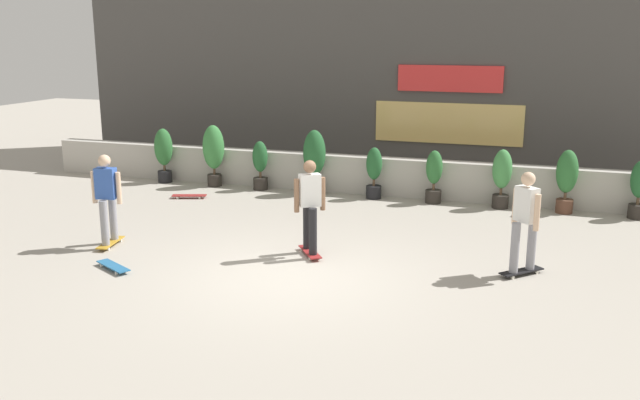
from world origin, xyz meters
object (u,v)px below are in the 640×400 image
(skateboard_aside, at_px, (189,196))
(skater_by_wall_right, at_px, (310,203))
(potted_plant_8, at_px, (639,187))
(potted_plant_0, at_px, (164,152))
(potted_plant_6, at_px, (502,176))
(potted_plant_2, at_px, (260,164))
(potted_plant_3, at_px, (314,157))
(potted_plant_5, at_px, (434,175))
(skateboard_near_camera, at_px, (113,266))
(skater_foreground, at_px, (107,196))
(skater_mid_plaza, at_px, (525,219))
(potted_plant_4, at_px, (374,171))
(potted_plant_1, at_px, (214,151))
(potted_plant_7, at_px, (567,177))

(skateboard_aside, bearing_deg, skater_by_wall_right, -37.09)
(potted_plant_8, xyz_separation_m, skater_by_wall_right, (-5.69, -4.50, 0.27))
(potted_plant_8, bearing_deg, potted_plant_0, -180.00)
(potted_plant_6, bearing_deg, skateboard_aside, -168.83)
(potted_plant_2, relative_size, potted_plant_8, 0.98)
(potted_plant_3, xyz_separation_m, potted_plant_5, (2.88, 0.00, -0.26))
(skater_by_wall_right, relative_size, skateboard_near_camera, 2.12)
(potted_plant_6, height_order, skater_foreground, skater_foreground)
(potted_plant_5, xyz_separation_m, skater_mid_plaza, (2.15, -4.36, 0.29))
(potted_plant_4, height_order, skateboard_aside, potted_plant_4)
(potted_plant_8, bearing_deg, potted_plant_1, -180.00)
(skater_mid_plaza, bearing_deg, potted_plant_2, 145.96)
(potted_plant_7, xyz_separation_m, skateboard_aside, (-8.37, -1.39, -0.72))
(potted_plant_4, bearing_deg, skater_by_wall_right, -90.14)
(potted_plant_7, bearing_deg, skateboard_aside, -170.60)
(potted_plant_5, xyz_separation_m, skater_foreground, (-5.06, -5.14, 0.29))
(skater_foreground, relative_size, skater_mid_plaza, 1.00)
(potted_plant_1, relative_size, potted_plant_7, 1.13)
(potted_plant_1, relative_size, potted_plant_5, 1.28)
(skateboard_aside, bearing_deg, potted_plant_0, 136.79)
(potted_plant_5, relative_size, potted_plant_7, 0.88)
(potted_plant_7, relative_size, skater_mid_plaza, 0.81)
(skateboard_near_camera, bearing_deg, skater_mid_plaza, 16.34)
(potted_plant_3, distance_m, skateboard_aside, 3.11)
(potted_plant_2, bearing_deg, skater_by_wall_right, -57.35)
(potted_plant_6, bearing_deg, potted_plant_1, 180.00)
(potted_plant_8, relative_size, skater_foreground, 0.73)
(potted_plant_7, height_order, skateboard_near_camera, potted_plant_7)
(potted_plant_6, distance_m, skateboard_near_camera, 8.50)
(potted_plant_4, relative_size, potted_plant_5, 1.00)
(potted_plant_0, distance_m, skater_foreground, 5.50)
(potted_plant_4, distance_m, potted_plant_8, 5.68)
(potted_plant_6, relative_size, skater_mid_plaza, 0.78)
(potted_plant_5, distance_m, skater_mid_plaza, 4.87)
(skater_mid_plaza, xyz_separation_m, skateboard_near_camera, (-6.40, -1.88, -0.88))
(potted_plant_4, bearing_deg, skater_foreground, -125.44)
(potted_plant_2, xyz_separation_m, potted_plant_3, (1.42, 0.00, 0.26))
(potted_plant_1, bearing_deg, potted_plant_3, 0.00)
(skater_mid_plaza, distance_m, skater_by_wall_right, 3.57)
(skateboard_near_camera, relative_size, skateboard_aside, 0.97)
(potted_plant_5, height_order, skater_mid_plaza, skater_mid_plaza)
(potted_plant_2, relative_size, potted_plant_4, 1.00)
(potted_plant_1, distance_m, potted_plant_5, 5.57)
(potted_plant_2, relative_size, potted_plant_6, 0.92)
(potted_plant_6, bearing_deg, potted_plant_2, 180.00)
(skateboard_aside, bearing_deg, potted_plant_2, 48.38)
(potted_plant_1, xyz_separation_m, skateboard_near_camera, (1.32, -6.23, -0.85))
(potted_plant_5, bearing_deg, skateboard_near_camera, -124.28)
(potted_plant_0, bearing_deg, potted_plant_7, 0.00)
(potted_plant_7, distance_m, skateboard_near_camera, 9.47)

